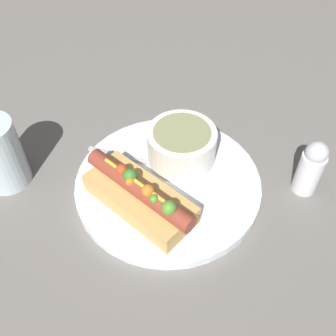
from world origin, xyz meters
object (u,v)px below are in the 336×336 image
Objects in this scene: soup_bowl at (182,144)px; salt_shaker at (311,167)px; hot_dog at (140,196)px; spoon at (172,168)px.

soup_bowl is 1.13× the size of salt_shaker.
hot_dog is 1.94× the size of salt_shaker.
soup_bowl is at bearing -138.69° from salt_shaker.
hot_dog reaches higher than soup_bowl.
salt_shaker is at bearing 11.48° from spoon.
soup_bowl is at bearing 99.20° from hot_dog.
salt_shaker reaches higher than hot_dog.
salt_shaker is (0.09, 0.21, 0.01)m from hot_dog.
spoon is at bearing -62.37° from soup_bowl.
salt_shaker is (0.13, 0.11, 0.00)m from soup_bowl.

